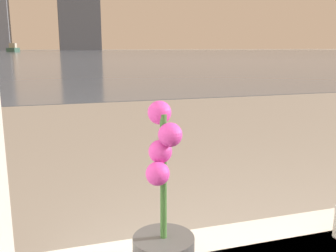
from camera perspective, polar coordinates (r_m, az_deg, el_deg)
potted_orchid at (r=0.72m, az=-0.72°, el=-16.73°), size 0.11×0.11×0.35m
harbor_water at (r=61.81m, az=-16.84°, el=10.54°), size 180.00×110.00×0.01m
harbor_boat_3 at (r=84.18m, az=-22.53°, el=10.82°), size 2.29×4.85×1.75m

